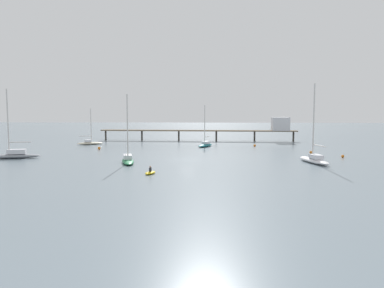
{
  "coord_description": "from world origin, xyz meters",
  "views": [
    {
      "loc": [
        4.67,
        -64.33,
        8.7
      ],
      "look_at": [
        0.0,
        14.17,
        1.5
      ],
      "focal_mm": 34.4,
      "sensor_mm": 36.0,
      "label": 1
    }
  ],
  "objects_px": {
    "mooring_buoy_far": "(311,152)",
    "mooring_buoy_inner": "(99,148)",
    "sailboat_teal": "(205,144)",
    "pier": "(246,127)",
    "sailboat_white": "(314,159)",
    "mooring_buoy_mid": "(343,156)",
    "sailboat_gray": "(13,154)",
    "dinghy_yellow": "(150,172)",
    "mooring_buoy_outer": "(255,146)",
    "sailboat_cream": "(90,142)",
    "sailboat_green": "(128,159)"
  },
  "relations": [
    {
      "from": "sailboat_teal",
      "to": "mooring_buoy_inner",
      "type": "relative_size",
      "value": 16.13
    },
    {
      "from": "sailboat_green",
      "to": "sailboat_cream",
      "type": "height_order",
      "value": "sailboat_green"
    },
    {
      "from": "pier",
      "to": "sailboat_green",
      "type": "bearing_deg",
      "value": -117.76
    },
    {
      "from": "pier",
      "to": "dinghy_yellow",
      "type": "bearing_deg",
      "value": -107.93
    },
    {
      "from": "pier",
      "to": "mooring_buoy_mid",
      "type": "relative_size",
      "value": 101.75
    },
    {
      "from": "pier",
      "to": "sailboat_white",
      "type": "relative_size",
      "value": 4.27
    },
    {
      "from": "mooring_buoy_far",
      "to": "sailboat_green",
      "type": "bearing_deg",
      "value": -156.33
    },
    {
      "from": "sailboat_gray",
      "to": "sailboat_cream",
      "type": "relative_size",
      "value": 1.37
    },
    {
      "from": "pier",
      "to": "sailboat_gray",
      "type": "relative_size",
      "value": 4.45
    },
    {
      "from": "dinghy_yellow",
      "to": "sailboat_white",
      "type": "bearing_deg",
      "value": 25.61
    },
    {
      "from": "mooring_buoy_outer",
      "to": "mooring_buoy_far",
      "type": "bearing_deg",
      "value": -54.62
    },
    {
      "from": "sailboat_gray",
      "to": "mooring_buoy_far",
      "type": "height_order",
      "value": "sailboat_gray"
    },
    {
      "from": "sailboat_gray",
      "to": "dinghy_yellow",
      "type": "relative_size",
      "value": 5.02
    },
    {
      "from": "sailboat_teal",
      "to": "mooring_buoy_outer",
      "type": "relative_size",
      "value": 16.78
    },
    {
      "from": "sailboat_teal",
      "to": "mooring_buoy_outer",
      "type": "distance_m",
      "value": 11.86
    },
    {
      "from": "mooring_buoy_far",
      "to": "mooring_buoy_mid",
      "type": "xyz_separation_m",
      "value": [
        4.25,
        -5.9,
        -0.01
      ]
    },
    {
      "from": "sailboat_teal",
      "to": "dinghy_yellow",
      "type": "bearing_deg",
      "value": -99.81
    },
    {
      "from": "mooring_buoy_outer",
      "to": "mooring_buoy_inner",
      "type": "bearing_deg",
      "value": -166.58
    },
    {
      "from": "sailboat_green",
      "to": "sailboat_teal",
      "type": "distance_m",
      "value": 30.51
    },
    {
      "from": "pier",
      "to": "sailboat_white",
      "type": "xyz_separation_m",
      "value": [
        7.5,
        -42.94,
        -3.34
      ]
    },
    {
      "from": "pier",
      "to": "mooring_buoy_mid",
      "type": "height_order",
      "value": "pier"
    },
    {
      "from": "dinghy_yellow",
      "to": "mooring_buoy_outer",
      "type": "distance_m",
      "value": 43.27
    },
    {
      "from": "sailboat_gray",
      "to": "dinghy_yellow",
      "type": "bearing_deg",
      "value": -28.25
    },
    {
      "from": "sailboat_cream",
      "to": "mooring_buoy_mid",
      "type": "height_order",
      "value": "sailboat_cream"
    },
    {
      "from": "sailboat_white",
      "to": "mooring_buoy_mid",
      "type": "relative_size",
      "value": 23.85
    },
    {
      "from": "mooring_buoy_inner",
      "to": "sailboat_white",
      "type": "bearing_deg",
      "value": -23.75
    },
    {
      "from": "sailboat_gray",
      "to": "sailboat_teal",
      "type": "distance_m",
      "value": 41.75
    },
    {
      "from": "dinghy_yellow",
      "to": "mooring_buoy_far",
      "type": "bearing_deg",
      "value": 41.98
    },
    {
      "from": "sailboat_teal",
      "to": "mooring_buoy_inner",
      "type": "bearing_deg",
      "value": -161.6
    },
    {
      "from": "sailboat_teal",
      "to": "mooring_buoy_mid",
      "type": "height_order",
      "value": "sailboat_teal"
    },
    {
      "from": "mooring_buoy_far",
      "to": "mooring_buoy_inner",
      "type": "bearing_deg",
      "value": 173.32
    },
    {
      "from": "mooring_buoy_inner",
      "to": "mooring_buoy_outer",
      "type": "height_order",
      "value": "mooring_buoy_inner"
    },
    {
      "from": "sailboat_teal",
      "to": "pier",
      "type": "bearing_deg",
      "value": 56.03
    },
    {
      "from": "sailboat_white",
      "to": "mooring_buoy_inner",
      "type": "xyz_separation_m",
      "value": [
        -42.15,
        18.55,
        -0.44
      ]
    },
    {
      "from": "sailboat_cream",
      "to": "dinghy_yellow",
      "type": "bearing_deg",
      "value": -61.52
    },
    {
      "from": "sailboat_cream",
      "to": "mooring_buoy_mid",
      "type": "bearing_deg",
      "value": -22.28
    },
    {
      "from": "sailboat_white",
      "to": "dinghy_yellow",
      "type": "height_order",
      "value": "sailboat_white"
    },
    {
      "from": "sailboat_white",
      "to": "mooring_buoy_inner",
      "type": "distance_m",
      "value": 46.06
    },
    {
      "from": "mooring_buoy_far",
      "to": "sailboat_gray",
      "type": "bearing_deg",
      "value": -169.43
    },
    {
      "from": "sailboat_teal",
      "to": "mooring_buoy_inner",
      "type": "height_order",
      "value": "sailboat_teal"
    },
    {
      "from": "mooring_buoy_inner",
      "to": "sailboat_gray",
      "type": "bearing_deg",
      "value": -124.86
    },
    {
      "from": "mooring_buoy_far",
      "to": "sailboat_teal",
      "type": "bearing_deg",
      "value": 148.74
    },
    {
      "from": "mooring_buoy_outer",
      "to": "sailboat_gray",
      "type": "bearing_deg",
      "value": -152.43
    },
    {
      "from": "pier",
      "to": "dinghy_yellow",
      "type": "xyz_separation_m",
      "value": [
        -17.82,
        -55.07,
        -3.87
      ]
    },
    {
      "from": "sailboat_gray",
      "to": "mooring_buoy_inner",
      "type": "xyz_separation_m",
      "value": [
        10.97,
        15.74,
        -0.45
      ]
    },
    {
      "from": "sailboat_white",
      "to": "dinghy_yellow",
      "type": "xyz_separation_m",
      "value": [
        -25.32,
        -12.14,
        -0.53
      ]
    },
    {
      "from": "sailboat_white",
      "to": "mooring_buoy_far",
      "type": "xyz_separation_m",
      "value": [
        2.92,
        13.27,
        -0.46
      ]
    },
    {
      "from": "sailboat_cream",
      "to": "sailboat_teal",
      "type": "relative_size",
      "value": 0.93
    },
    {
      "from": "sailboat_teal",
      "to": "mooring_buoy_mid",
      "type": "relative_size",
      "value": 18.04
    },
    {
      "from": "dinghy_yellow",
      "to": "mooring_buoy_far",
      "type": "relative_size",
      "value": 4.34
    }
  ]
}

